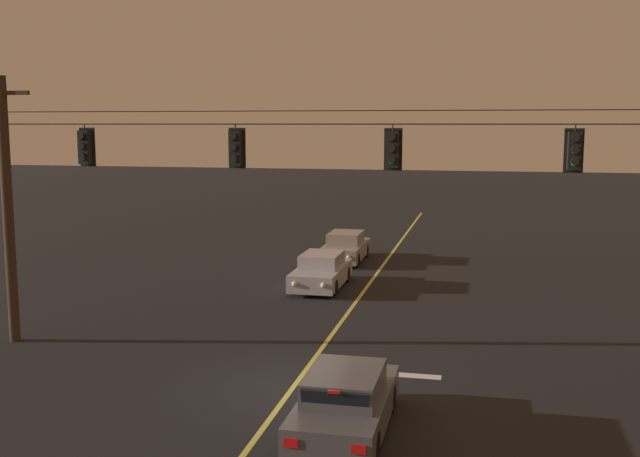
# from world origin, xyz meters

# --- Properties ---
(ground_plane) EXTENTS (180.00, 180.00, 0.00)m
(ground_plane) POSITION_xyz_m (0.00, 0.00, 0.00)
(ground_plane) COLOR black
(lane_centre_stripe) EXTENTS (0.14, 60.00, 0.01)m
(lane_centre_stripe) POSITION_xyz_m (0.00, 8.21, 0.00)
(lane_centre_stripe) COLOR #D1C64C
(lane_centre_stripe) RESTS_ON ground
(stop_bar_paint) EXTENTS (3.40, 0.36, 0.01)m
(stop_bar_paint) POSITION_xyz_m (1.90, 1.61, 0.00)
(stop_bar_paint) COLOR silver
(stop_bar_paint) RESTS_ON ground
(signal_span_assembly) EXTENTS (20.44, 0.32, 7.96)m
(signal_span_assembly) POSITION_xyz_m (0.00, 2.21, 4.14)
(signal_span_assembly) COLOR #38281C
(signal_span_assembly) RESTS_ON ground
(traffic_light_leftmost) EXTENTS (0.48, 0.41, 1.22)m
(traffic_light_leftmost) POSITION_xyz_m (-6.70, 2.19, 5.91)
(traffic_light_leftmost) COLOR black
(traffic_light_left_inner) EXTENTS (0.48, 0.41, 1.22)m
(traffic_light_left_inner) POSITION_xyz_m (-2.15, 2.19, 5.91)
(traffic_light_left_inner) COLOR black
(traffic_light_centre) EXTENTS (0.48, 0.41, 1.22)m
(traffic_light_centre) POSITION_xyz_m (2.17, 2.19, 5.91)
(traffic_light_centre) COLOR black
(traffic_light_right_inner) EXTENTS (0.48, 0.41, 1.22)m
(traffic_light_right_inner) POSITION_xyz_m (6.71, 2.19, 5.91)
(traffic_light_right_inner) COLOR black
(car_waiting_near_lane) EXTENTS (1.80, 4.33, 1.39)m
(car_waiting_near_lane) POSITION_xyz_m (1.78, -2.34, 0.65)
(car_waiting_near_lane) COLOR #4C4C51
(car_waiting_near_lane) RESTS_ON ground
(car_oncoming_lead) EXTENTS (1.80, 4.42, 1.39)m
(car_oncoming_lead) POSITION_xyz_m (-1.80, 11.61, 0.65)
(car_oncoming_lead) COLOR #A5A5AD
(car_oncoming_lead) RESTS_ON ground
(car_oncoming_trailing) EXTENTS (1.80, 4.42, 1.39)m
(car_oncoming_trailing) POSITION_xyz_m (-1.94, 17.63, 0.65)
(car_oncoming_trailing) COLOR gray
(car_oncoming_trailing) RESTS_ON ground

